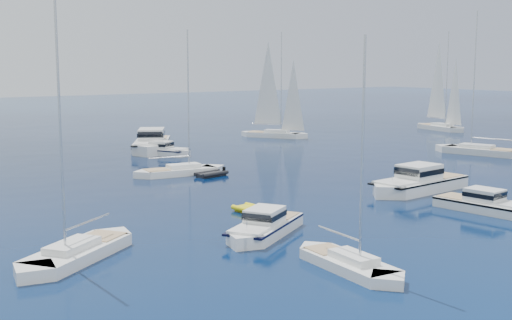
% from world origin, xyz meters
% --- Properties ---
extents(motor_cruiser_near, '(3.56, 8.64, 2.20)m').
position_xyz_m(motor_cruiser_near, '(4.57, 5.64, 0.00)').
color(motor_cruiser_near, silver).
rests_on(motor_cruiser_near, ground).
extents(motor_cruiser_left, '(8.71, 6.70, 2.26)m').
position_xyz_m(motor_cruiser_left, '(-12.96, 9.56, 0.00)').
color(motor_cruiser_left, white).
rests_on(motor_cruiser_left, ground).
extents(motor_cruiser_centre, '(11.71, 4.54, 3.00)m').
position_xyz_m(motor_cruiser_centre, '(6.44, 13.93, 0.00)').
color(motor_cruiser_centre, white).
rests_on(motor_cruiser_centre, ground).
extents(motor_cruiser_distant, '(10.43, 13.75, 3.55)m').
position_xyz_m(motor_cruiser_distant, '(-0.17, 51.71, 0.00)').
color(motor_cruiser_distant, silver).
rests_on(motor_cruiser_distant, ground).
extents(motor_cruiser_horizon, '(6.22, 8.39, 2.16)m').
position_xyz_m(motor_cruiser_horizon, '(-0.96, 47.22, 0.00)').
color(motor_cruiser_horizon, silver).
rests_on(motor_cruiser_horizon, ground).
extents(sailboat_fore, '(2.94, 8.87, 12.82)m').
position_xyz_m(sailboat_fore, '(-13.31, 1.21, 0.00)').
color(sailboat_fore, white).
rests_on(sailboat_fore, ground).
extents(sailboat_mid_r, '(6.30, 12.53, 17.83)m').
position_xyz_m(sailboat_mid_r, '(30.92, 25.50, 0.00)').
color(sailboat_mid_r, silver).
rests_on(sailboat_mid_r, ground).
extents(sailboat_mid_l, '(10.14, 8.21, 15.37)m').
position_xyz_m(sailboat_mid_l, '(-24.55, 11.45, 0.00)').
color(sailboat_mid_l, silver).
rests_on(sailboat_mid_l, ground).
extents(sailboat_centre, '(10.26, 3.80, 14.73)m').
position_xyz_m(sailboat_centre, '(-6.10, 33.32, 0.00)').
color(sailboat_centre, white).
rests_on(sailboat_centre, ground).
extents(sailboat_sails_r, '(8.56, 10.66, 16.12)m').
position_xyz_m(sailboat_sails_r, '(21.73, 55.17, 0.00)').
color(sailboat_sails_r, white).
rests_on(sailboat_sails_r, ground).
extents(sailboat_sails_far, '(4.69, 11.68, 16.70)m').
position_xyz_m(sailboat_sails_far, '(50.85, 48.08, 0.00)').
color(sailboat_sails_far, silver).
rests_on(sailboat_sails_far, ground).
extents(tender_yellow, '(2.43, 3.88, 0.95)m').
position_xyz_m(tender_yellow, '(-9.77, 15.10, 0.00)').
color(tender_yellow, yellow).
rests_on(tender_yellow, ground).
extents(tender_grey_far, '(3.66, 2.46, 0.95)m').
position_xyz_m(tender_grey_far, '(-3.97, 30.85, 0.00)').
color(tender_grey_far, black).
rests_on(tender_grey_far, ground).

